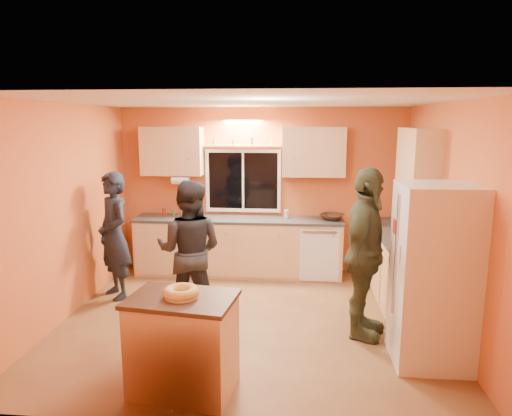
# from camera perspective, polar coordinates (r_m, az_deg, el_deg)

# --- Properties ---
(ground) EXTENTS (4.50, 4.50, 0.00)m
(ground) POSITION_cam_1_polar(r_m,az_deg,el_deg) (5.73, -0.80, -13.77)
(ground) COLOR brown
(ground) RESTS_ON ground
(room_shell) EXTENTS (4.54, 4.04, 2.61)m
(room_shell) POSITION_cam_1_polar(r_m,az_deg,el_deg) (5.67, 0.79, 3.03)
(room_shell) COLOR #CB5D34
(room_shell) RESTS_ON ground
(back_counter) EXTENTS (4.23, 0.62, 0.90)m
(back_counter) POSITION_cam_1_polar(r_m,az_deg,el_deg) (7.17, 0.67, -4.84)
(back_counter) COLOR tan
(back_counter) RESTS_ON ground
(right_counter) EXTENTS (0.62, 1.84, 0.90)m
(right_counter) POSITION_cam_1_polar(r_m,az_deg,el_deg) (6.17, 18.19, -8.01)
(right_counter) COLOR tan
(right_counter) RESTS_ON ground
(refrigerator) EXTENTS (0.72, 0.70, 1.80)m
(refrigerator) POSITION_cam_1_polar(r_m,az_deg,el_deg) (4.83, 21.29, -7.86)
(refrigerator) COLOR silver
(refrigerator) RESTS_ON ground
(island) EXTENTS (0.99, 0.74, 0.89)m
(island) POSITION_cam_1_polar(r_m,az_deg,el_deg) (4.25, -9.11, -16.38)
(island) COLOR tan
(island) RESTS_ON ground
(bundt_pastry) EXTENTS (0.31, 0.31, 0.09)m
(bundt_pastry) POSITION_cam_1_polar(r_m,az_deg,el_deg) (4.06, -9.31, -10.32)
(bundt_pastry) COLOR tan
(bundt_pastry) RESTS_ON island
(person_left) EXTENTS (0.73, 0.74, 1.73)m
(person_left) POSITION_cam_1_polar(r_m,az_deg,el_deg) (6.45, -17.33, -3.33)
(person_left) COLOR black
(person_left) RESTS_ON ground
(person_center) EXTENTS (0.88, 0.71, 1.71)m
(person_center) POSITION_cam_1_polar(r_m,az_deg,el_deg) (5.55, -8.30, -5.31)
(person_center) COLOR black
(person_center) RESTS_ON ground
(person_right) EXTENTS (0.81, 1.21, 1.90)m
(person_right) POSITION_cam_1_polar(r_m,az_deg,el_deg) (5.15, 13.45, -5.64)
(person_right) COLOR #313723
(person_right) RESTS_ON ground
(mixing_bowl) EXTENTS (0.46, 0.46, 0.09)m
(mixing_bowl) POSITION_cam_1_polar(r_m,az_deg,el_deg) (7.08, 9.49, -1.10)
(mixing_bowl) COLOR black
(mixing_bowl) RESTS_ON back_counter
(utensil_crock) EXTENTS (0.14, 0.14, 0.17)m
(utensil_crock) POSITION_cam_1_polar(r_m,az_deg,el_deg) (7.27, -8.79, -0.43)
(utensil_crock) COLOR beige
(utensil_crock) RESTS_ON back_counter
(potted_plant) EXTENTS (0.30, 0.28, 0.28)m
(potted_plant) POSITION_cam_1_polar(r_m,az_deg,el_deg) (5.47, 19.20, -4.02)
(potted_plant) COLOR gray
(potted_plant) RESTS_ON right_counter
(red_box) EXTENTS (0.18, 0.15, 0.07)m
(red_box) POSITION_cam_1_polar(r_m,az_deg,el_deg) (6.81, 17.28, -1.99)
(red_box) COLOR maroon
(red_box) RESTS_ON right_counter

